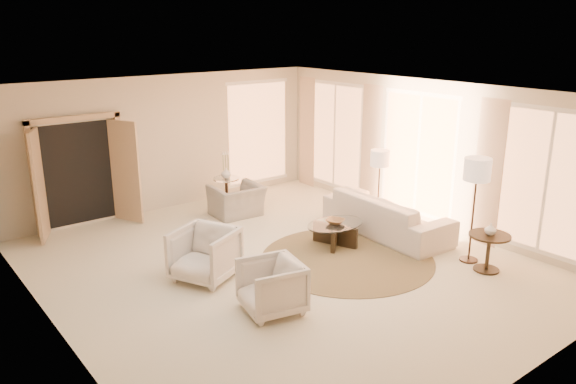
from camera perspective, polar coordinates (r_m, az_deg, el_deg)
room at (r=8.72m, az=-0.45°, el=0.81°), size 7.04×8.04×2.83m
windows_right at (r=11.18m, az=13.41°, el=3.66°), size 0.10×6.40×2.40m
window_back_corner at (r=13.16m, az=-3.03°, el=6.03°), size 1.70×0.10×2.40m
curtains_right at (r=11.71m, az=9.82°, el=4.21°), size 0.06×5.20×2.60m
french_doors at (r=11.28m, az=-20.33°, el=1.70°), size 1.95×0.66×2.16m
area_rug at (r=9.55m, az=6.03°, el=-6.73°), size 3.65×3.65×0.01m
sofa at (r=10.63m, az=9.98°, el=-2.28°), size 1.11×2.60×0.75m
armchair_left at (r=8.72m, az=-8.47°, el=-6.02°), size 1.11×1.14×0.89m
armchair_right at (r=7.71m, az=-1.70°, el=-9.36°), size 0.88×0.92×0.80m
accent_chair at (r=11.49m, az=-5.25°, el=-0.36°), size 1.02×0.70×0.86m
coffee_table at (r=10.00m, az=4.81°, el=-4.02°), size 1.34×1.34×0.41m
end_table at (r=9.46m, az=19.72°, el=-5.19°), size 0.65×0.65×0.61m
side_table at (r=12.08m, az=-6.26°, el=0.27°), size 0.55×0.55×0.64m
floor_lamp_near at (r=10.88m, az=9.32°, el=3.06°), size 0.36×0.36×1.48m
floor_lamp_far at (r=9.42m, az=18.65°, el=1.73°), size 0.43×0.43×1.76m
bowl at (r=9.93m, az=4.84°, el=-2.99°), size 0.41×0.41×0.08m
end_vase at (r=9.36m, az=19.89°, el=-3.58°), size 0.18×0.18×0.19m
side_vase at (r=11.99m, az=-6.32°, el=1.91°), size 0.24×0.24×0.22m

